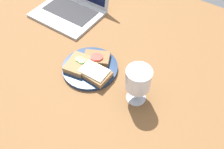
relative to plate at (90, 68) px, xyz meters
The scene contains 7 objects.
wooden_table 2.66cm from the plate, 47.14° to the right, with size 140.00×140.00×3.00cm, color brown.
plate is the anchor object (origin of this frame).
sandwich_with_tomato 4.88cm from the plate, 89.76° to the left, with size 12.13×10.58×2.67cm.
sandwich_with_cucumber 4.94cm from the plate, 149.84° to the right, with size 9.66×11.52×2.78cm.
sandwich_with_cheese 4.98cm from the plate, 29.53° to the right, with size 12.21×8.36×2.65cm.
wine_glass 23.82cm from the plate, ahead, with size 8.62×8.62×14.90cm.
laptop 39.75cm from the plate, 139.09° to the left, with size 30.39×28.53×19.40cm.
Camera 1 is at (42.11, -46.91, 77.57)cm, focal length 40.00 mm.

